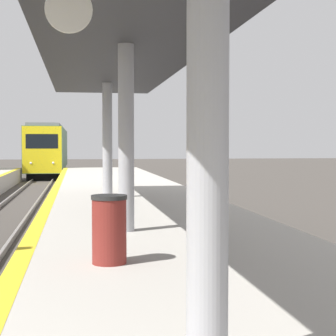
% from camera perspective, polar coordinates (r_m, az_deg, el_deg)
% --- Properties ---
extents(train, '(2.82, 20.53, 4.23)m').
position_cam_1_polar(train, '(51.02, -11.99, 1.80)').
color(train, black).
rests_on(train, ground).
extents(station_canopy, '(3.43, 20.79, 3.84)m').
position_cam_1_polar(station_canopy, '(11.13, -4.31, 12.28)').
color(station_canopy, '#99999E').
rests_on(station_canopy, platform_right).
extents(trash_bin, '(0.52, 0.52, 0.98)m').
position_cam_1_polar(trash_bin, '(8.08, -5.99, -6.20)').
color(trash_bin, maroon).
rests_on(trash_bin, platform_right).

